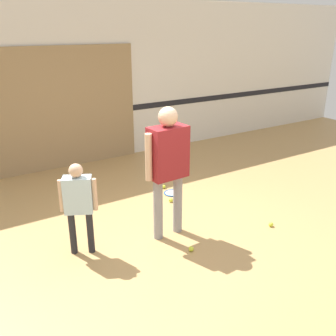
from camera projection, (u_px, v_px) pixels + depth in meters
name	position (u px, v px, depth m)	size (l,w,h in m)	color
ground_plane	(162.00, 241.00, 4.97)	(16.00, 16.00, 0.00)	tan
wall_back	(68.00, 86.00, 7.19)	(16.00, 0.07, 3.20)	silver
wall_panel	(66.00, 109.00, 7.24)	(2.89, 0.05, 2.34)	#9E7F56
person_instructor	(168.00, 159.00, 4.75)	(0.67, 0.30, 1.76)	gray
person_student_left	(78.00, 199.00, 4.46)	(0.41, 0.31, 1.19)	#232328
racket_spare_on_floor	(173.00, 193.00, 6.35)	(0.34, 0.52, 0.03)	blue
tennis_ball_near_instructor	(191.00, 249.00, 4.73)	(0.07, 0.07, 0.07)	#CCE038
tennis_ball_by_spare_racket	(164.00, 187.00, 6.56)	(0.07, 0.07, 0.07)	#CCE038
tennis_ball_stray_left	(271.00, 224.00, 5.31)	(0.07, 0.07, 0.07)	#CCE038
tennis_ball_stray_right	(171.00, 200.00, 6.05)	(0.07, 0.07, 0.07)	#CCE038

